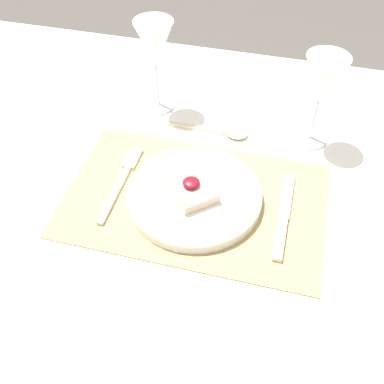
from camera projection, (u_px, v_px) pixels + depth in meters
The scene contains 9 objects.
ground_plane at pixel (193, 364), 1.39m from camera, with size 8.00×8.00×0.00m, color #4C4742.
dining_table at pixel (194, 228), 0.89m from camera, with size 1.50×1.08×0.76m.
placemat at pixel (194, 200), 0.83m from camera, with size 0.48×0.30×0.00m, color #9E895B.
dinner_plate at pixel (192, 195), 0.82m from camera, with size 0.25×0.25×0.05m.
fork at pixel (123, 178), 0.86m from camera, with size 0.02×0.20×0.01m.
knife at pixel (283, 221), 0.79m from camera, with size 0.02×0.20×0.01m.
spoon at pixel (225, 131), 0.95m from camera, with size 0.19×0.04×0.01m.
wine_glass_near at pixel (323, 84), 0.85m from camera, with size 0.08×0.08×0.19m.
wine_glass_far at pixel (155, 48), 0.92m from camera, with size 0.08×0.08×0.20m.
Camera 1 is at (0.13, -0.54, 1.38)m, focal length 42.00 mm.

